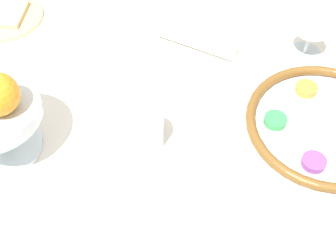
{
  "coord_description": "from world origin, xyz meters",
  "views": [
    {
      "loc": [
        -0.09,
        0.64,
        1.49
      ],
      "look_at": [
        -0.03,
        0.09,
        0.79
      ],
      "focal_mm": 50.0,
      "sensor_mm": 36.0,
      "label": 1
    }
  ],
  "objects_px": {
    "bread_plate": "(5,16)",
    "cup_near": "(146,130)",
    "napkin_roll": "(196,39)",
    "wine_glass": "(315,19)",
    "seder_plate": "(325,125)"
  },
  "relations": [
    {
      "from": "wine_glass",
      "to": "cup_near",
      "type": "height_order",
      "value": "wine_glass"
    },
    {
      "from": "bread_plate",
      "to": "cup_near",
      "type": "relative_size",
      "value": 2.38
    },
    {
      "from": "wine_glass",
      "to": "bread_plate",
      "type": "bearing_deg",
      "value": -3.91
    },
    {
      "from": "seder_plate",
      "to": "bread_plate",
      "type": "height_order",
      "value": "seder_plate"
    },
    {
      "from": "bread_plate",
      "to": "napkin_roll",
      "type": "distance_m",
      "value": 0.48
    },
    {
      "from": "bread_plate",
      "to": "cup_near",
      "type": "xyz_separation_m",
      "value": [
        -0.4,
        0.34,
        0.03
      ]
    },
    {
      "from": "seder_plate",
      "to": "wine_glass",
      "type": "distance_m",
      "value": 0.24
    },
    {
      "from": "bread_plate",
      "to": "napkin_roll",
      "type": "bearing_deg",
      "value": 173.78
    },
    {
      "from": "bread_plate",
      "to": "cup_near",
      "type": "bearing_deg",
      "value": 139.47
    },
    {
      "from": "wine_glass",
      "to": "bread_plate",
      "type": "xyz_separation_m",
      "value": [
        0.72,
        -0.05,
        -0.09
      ]
    },
    {
      "from": "seder_plate",
      "to": "cup_near",
      "type": "height_order",
      "value": "cup_near"
    },
    {
      "from": "bread_plate",
      "to": "napkin_roll",
      "type": "height_order",
      "value": "napkin_roll"
    },
    {
      "from": "wine_glass",
      "to": "cup_near",
      "type": "distance_m",
      "value": 0.44
    },
    {
      "from": "wine_glass",
      "to": "cup_near",
      "type": "relative_size",
      "value": 1.78
    },
    {
      "from": "bread_plate",
      "to": "cup_near",
      "type": "height_order",
      "value": "cup_near"
    }
  ]
}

